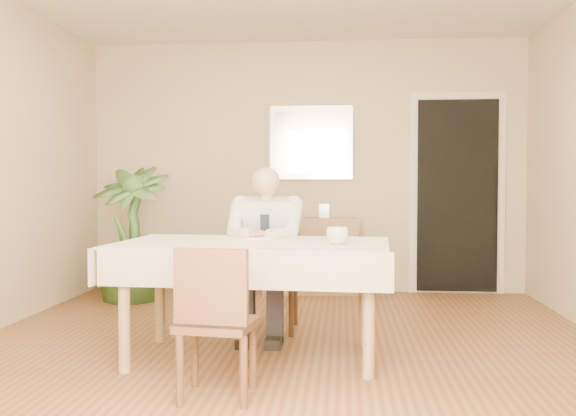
# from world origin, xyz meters

# --- Properties ---
(room) EXTENTS (5.00, 5.02, 2.60)m
(room) POSITION_xyz_m (0.00, 0.00, 1.30)
(room) COLOR brown
(room) RESTS_ON ground
(window) EXTENTS (1.34, 0.04, 1.44)m
(window) POSITION_xyz_m (0.00, -2.47, 1.45)
(window) COLOR white
(window) RESTS_ON room
(doorway) EXTENTS (0.96, 0.07, 2.10)m
(doorway) POSITION_xyz_m (1.55, 2.46, 1.00)
(doorway) COLOR white
(doorway) RESTS_ON ground
(mirror) EXTENTS (0.86, 0.04, 0.76)m
(mirror) POSITION_xyz_m (0.06, 2.47, 1.55)
(mirror) COLOR silver
(mirror) RESTS_ON room
(dining_table) EXTENTS (1.77, 1.12, 0.75)m
(dining_table) POSITION_xyz_m (-0.18, -0.15, 0.67)
(dining_table) COLOR tan
(dining_table) RESTS_ON ground
(chair_far) EXTENTS (0.46, 0.46, 0.96)m
(chair_far) POSITION_xyz_m (-0.18, 0.73, 0.54)
(chair_far) COLOR #432417
(chair_far) RESTS_ON ground
(chair_near) EXTENTS (0.42, 0.42, 0.80)m
(chair_near) POSITION_xyz_m (-0.26, -0.98, 0.45)
(chair_near) COLOR #432417
(chair_near) RESTS_ON ground
(seated_man) EXTENTS (0.48, 0.72, 1.24)m
(seated_man) POSITION_xyz_m (-0.18, 0.44, 0.69)
(seated_man) COLOR white
(seated_man) RESTS_ON ground
(plate) EXTENTS (0.26, 0.26, 0.02)m
(plate) POSITION_xyz_m (-0.19, 0.09, 0.76)
(plate) COLOR white
(plate) RESTS_ON dining_table
(food) EXTENTS (0.14, 0.14, 0.06)m
(food) POSITION_xyz_m (-0.19, 0.09, 0.78)
(food) COLOR #956343
(food) RESTS_ON dining_table
(knife) EXTENTS (0.01, 0.13, 0.01)m
(knife) POSITION_xyz_m (-0.15, 0.03, 0.78)
(knife) COLOR silver
(knife) RESTS_ON dining_table
(fork) EXTENTS (0.01, 0.13, 0.01)m
(fork) POSITION_xyz_m (-0.23, 0.03, 0.78)
(fork) COLOR silver
(fork) RESTS_ON dining_table
(coffee_mug) EXTENTS (0.14, 0.14, 0.11)m
(coffee_mug) POSITION_xyz_m (0.36, -0.29, 0.81)
(coffee_mug) COLOR white
(coffee_mug) RESTS_ON dining_table
(sideboard) EXTENTS (0.99, 0.40, 0.77)m
(sideboard) POSITION_xyz_m (0.06, 2.32, 0.39)
(sideboard) COLOR tan
(sideboard) RESTS_ON ground
(photo_frame_left) EXTENTS (0.10, 0.02, 0.14)m
(photo_frame_left) POSITION_xyz_m (-0.40, 2.37, 0.84)
(photo_frame_left) COLOR silver
(photo_frame_left) RESTS_ON sideboard
(photo_frame_center) EXTENTS (0.10, 0.02, 0.14)m
(photo_frame_center) POSITION_xyz_m (-0.12, 2.39, 0.84)
(photo_frame_center) COLOR silver
(photo_frame_center) RESTS_ON sideboard
(photo_frame_right) EXTENTS (0.10, 0.02, 0.14)m
(photo_frame_right) POSITION_xyz_m (0.20, 2.35, 0.84)
(photo_frame_right) COLOR silver
(photo_frame_right) RESTS_ON sideboard
(potted_palm) EXTENTS (0.82, 0.82, 1.29)m
(potted_palm) POSITION_xyz_m (-1.64, 1.78, 0.65)
(potted_palm) COLOR #376029
(potted_palm) RESTS_ON ground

